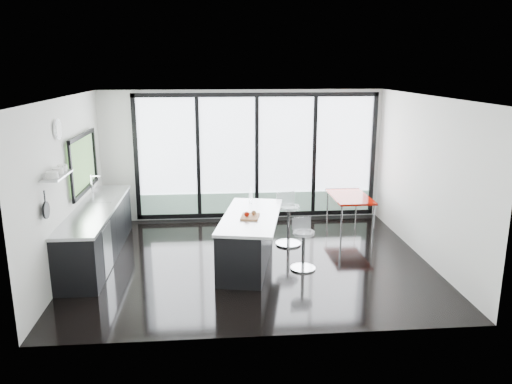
{
  "coord_description": "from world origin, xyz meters",
  "views": [
    {
      "loc": [
        -0.62,
        -8.07,
        3.29
      ],
      "look_at": [
        0.1,
        0.3,
        1.15
      ],
      "focal_mm": 35.0,
      "sensor_mm": 36.0,
      "label": 1
    }
  ],
  "objects": [
    {
      "name": "bar_stool_near",
      "position": [
        0.82,
        -0.44,
        0.33
      ],
      "size": [
        0.46,
        0.46,
        0.66
      ],
      "primitive_type": "cylinder",
      "rotation": [
        0.0,
        0.0,
        0.12
      ],
      "color": "silver",
      "rests_on": "floor"
    },
    {
      "name": "floor",
      "position": [
        0.0,
        0.0,
        0.0
      ],
      "size": [
        6.0,
        5.0,
        0.0
      ],
      "primitive_type": "cube",
      "color": "black",
      "rests_on": "ground"
    },
    {
      "name": "ceiling",
      "position": [
        0.0,
        0.0,
        2.8
      ],
      "size": [
        6.0,
        5.0,
        0.0
      ],
      "primitive_type": "cube",
      "color": "white",
      "rests_on": "wall_back"
    },
    {
      "name": "red_table",
      "position": [
        2.15,
        1.62,
        0.35
      ],
      "size": [
        0.75,
        1.3,
        0.69
      ],
      "primitive_type": "cube",
      "rotation": [
        0.0,
        0.0,
        0.0
      ],
      "color": "#850A00",
      "rests_on": "floor"
    },
    {
      "name": "bar_stool_far",
      "position": [
        0.75,
        0.74,
        0.38
      ],
      "size": [
        0.58,
        0.58,
        0.76
      ],
      "primitive_type": "cylinder",
      "rotation": [
        0.0,
        0.0,
        0.24
      ],
      "color": "silver",
      "rests_on": "floor"
    },
    {
      "name": "wall_front",
      "position": [
        0.0,
        -2.5,
        1.4
      ],
      "size": [
        6.0,
        0.0,
        2.8
      ],
      "primitive_type": "cube",
      "color": "silver",
      "rests_on": "ground"
    },
    {
      "name": "wall_left",
      "position": [
        -2.97,
        0.27,
        1.56
      ],
      "size": [
        0.26,
        5.0,
        2.8
      ],
      "color": "silver",
      "rests_on": "ground"
    },
    {
      "name": "wall_back",
      "position": [
        0.27,
        2.47,
        1.27
      ],
      "size": [
        6.0,
        0.09,
        2.8
      ],
      "color": "silver",
      "rests_on": "ground"
    },
    {
      "name": "counter_cabinets",
      "position": [
        -2.67,
        0.4,
        0.46
      ],
      "size": [
        0.69,
        3.24,
        1.36
      ],
      "color": "black",
      "rests_on": "floor"
    },
    {
      "name": "wall_right",
      "position": [
        3.0,
        0.0,
        1.4
      ],
      "size": [
        0.0,
        5.0,
        2.8
      ],
      "primitive_type": "cube",
      "color": "silver",
      "rests_on": "ground"
    },
    {
      "name": "island",
      "position": [
        -0.09,
        -0.13,
        0.44
      ],
      "size": [
        1.3,
        2.27,
        1.13
      ],
      "color": "black",
      "rests_on": "floor"
    }
  ]
}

